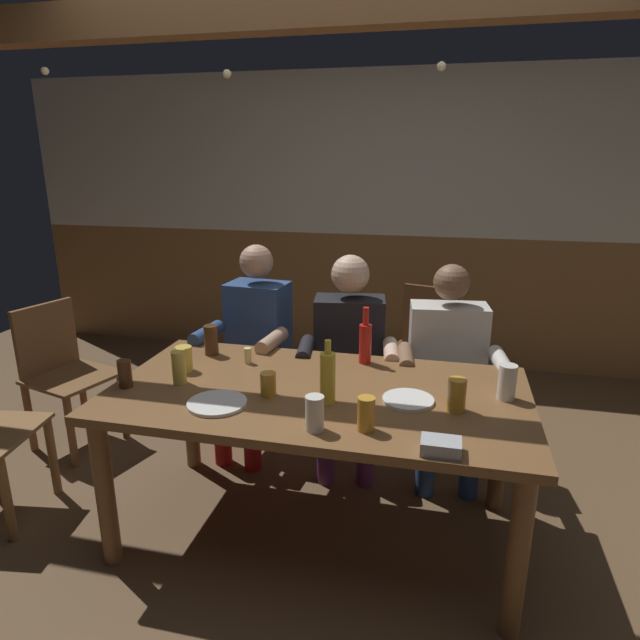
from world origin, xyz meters
name	(u,v)px	position (x,y,z in m)	size (l,w,h in m)	color
ground_plane	(318,529)	(0.00, 0.00, 0.00)	(7.71, 7.71, 0.00)	brown
back_wall_upper	(388,154)	(0.00, 2.44, 1.74)	(6.42, 0.12, 1.29)	beige
back_wall_wainscot	(383,297)	(0.00, 2.44, 0.55)	(6.42, 0.12, 1.10)	brown
ceiling_beam	(332,8)	(0.00, 0.26, 2.31)	(5.78, 0.14, 0.16)	brown
dining_table	(318,409)	(0.00, -0.01, 0.64)	(1.84, 0.97, 0.74)	brown
person_0	(254,341)	(-0.56, 0.71, 0.68)	(0.51, 0.56, 1.24)	#2D4C84
person_1	(349,351)	(0.01, 0.70, 0.67)	(0.57, 0.57, 1.21)	black
person_2	(448,362)	(0.56, 0.70, 0.65)	(0.59, 0.55, 1.18)	silver
chair_empty_near_left	(63,371)	(-1.71, 0.48, 0.48)	(0.54, 0.54, 0.88)	brown
chair_empty_far_end	(424,348)	(0.41, 1.40, 0.48)	(0.54, 0.54, 0.88)	brown
table_candle	(248,356)	(-0.42, 0.22, 0.78)	(0.04, 0.04, 0.08)	#F9E08C
condiment_caddy	(441,446)	(0.54, -0.43, 0.76)	(0.14, 0.10, 0.05)	#B2B7BC
plate_0	(408,400)	(0.40, -0.04, 0.75)	(0.22, 0.22, 0.01)	white
plate_1	(217,403)	(-0.37, -0.26, 0.75)	(0.25, 0.25, 0.01)	white
bottle_0	(365,341)	(0.15, 0.37, 0.85)	(0.06, 0.06, 0.29)	red
bottle_1	(328,377)	(0.07, -0.12, 0.85)	(0.07, 0.07, 0.28)	gold
pint_glass_0	(125,374)	(-0.85, -0.18, 0.80)	(0.06, 0.06, 0.13)	#4C2D19
pint_glass_1	(179,367)	(-0.63, -0.08, 0.82)	(0.06, 0.06, 0.15)	#E5C64C
pint_glass_2	(268,384)	(-0.19, -0.12, 0.79)	(0.07, 0.07, 0.10)	gold
pint_glass_3	(366,414)	(0.26, -0.33, 0.81)	(0.07, 0.07, 0.13)	gold
pint_glass_4	(507,382)	(0.80, 0.08, 0.82)	(0.08, 0.08, 0.15)	white
pint_glass_5	(457,395)	(0.60, -0.08, 0.81)	(0.08, 0.08, 0.14)	gold
pint_glass_6	(184,359)	(-0.68, 0.06, 0.80)	(0.08, 0.08, 0.12)	#E5C64C
pint_glass_7	(315,413)	(0.08, -0.37, 0.81)	(0.07, 0.07, 0.14)	white
pint_glass_8	(211,340)	(-0.64, 0.30, 0.82)	(0.07, 0.07, 0.16)	#4C2D19
string_lights	(330,56)	(0.00, 0.21, 2.12)	(4.53, 0.04, 0.15)	#F9EAB2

